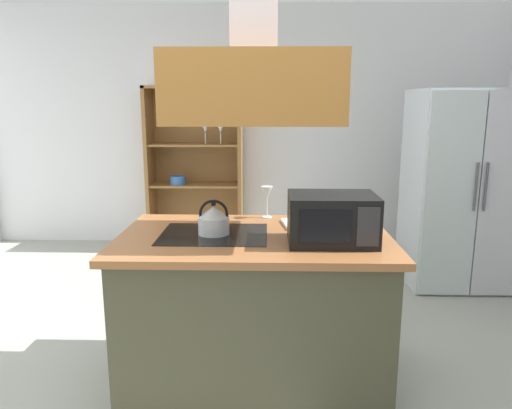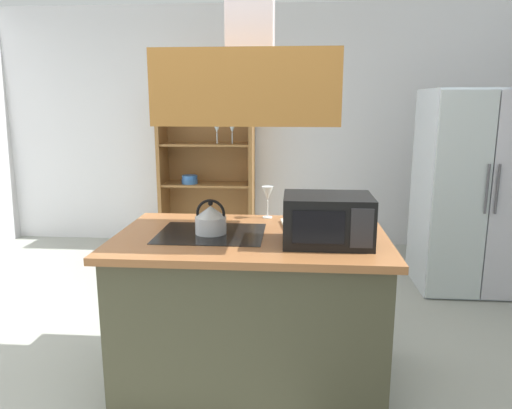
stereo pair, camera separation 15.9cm
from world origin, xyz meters
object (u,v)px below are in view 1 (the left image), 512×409
Objects in this scene: kettle at (214,220)px; microwave at (332,219)px; wine_glass_on_counter at (267,195)px; refrigerator at (461,189)px; cutting_board at (312,223)px; dish_cabinet at (196,177)px.

kettle is 0.43× the size of microwave.
wine_glass_on_counter is (-0.35, 0.55, 0.02)m from microwave.
microwave is at bearing -12.17° from kettle.
refrigerator is at bearing 52.24° from microwave.
microwave is (0.65, -0.14, 0.05)m from kettle.
kettle is 0.62m from cutting_board.
dish_cabinet reaches higher than cutting_board.
cutting_board is 0.36m from wine_glass_on_counter.
kettle is at bearing -79.35° from dish_cabinet.
wine_glass_on_counter is at bearing -70.75° from dish_cabinet.
refrigerator is 3.80× the size of microwave.
cutting_board is at bearing 21.87° from kettle.
wine_glass_on_counter is (-0.27, 0.18, 0.14)m from cutting_board.
kettle is at bearing 167.83° from microwave.
refrigerator is at bearing 35.52° from wine_glass_on_counter.
microwave reaches higher than kettle.
cutting_board is (0.57, 0.23, -0.08)m from kettle.
cutting_board is 0.40m from microwave.
dish_cabinet is 5.32× the size of cutting_board.
dish_cabinet reaches higher than wine_glass_on_counter.
cutting_board is at bearing -135.76° from refrigerator.
cutting_board is 1.65× the size of wine_glass_on_counter.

